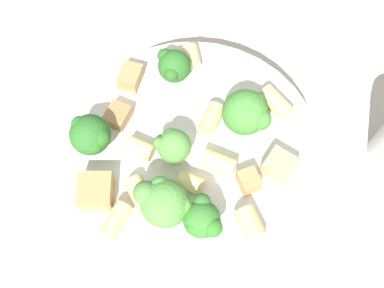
{
  "coord_description": "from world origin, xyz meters",
  "views": [
    {
      "loc": [
        -0.13,
        -0.09,
        0.42
      ],
      "look_at": [
        0.0,
        0.0,
        0.05
      ],
      "focal_mm": 45.0,
      "sensor_mm": 36.0,
      "label": 1
    }
  ],
  "objects_px": {
    "broccoli_floret_3": "(202,220)",
    "chicken_chunk_3": "(130,77)",
    "chicken_chunk_1": "(280,166)",
    "pasta_bowl": "(192,156)",
    "broccoli_floret_0": "(174,66)",
    "broccoli_floret_2": "(247,113)",
    "rigatoni_3": "(191,57)",
    "chicken_chunk_0": "(118,116)",
    "broccoli_floret_5": "(173,145)",
    "rigatoni_4": "(250,223)",
    "rigatoni_6": "(140,195)",
    "broccoli_floret_4": "(164,201)",
    "chicken_chunk_2": "(249,181)",
    "rigatoni_7": "(221,159)",
    "rigatoni_1": "(141,148)",
    "rigatoni_5": "(116,221)",
    "chicken_chunk_4": "(96,191)",
    "rigatoni_2": "(191,182)",
    "rigatoni_0": "(211,119)",
    "rigatoni_8": "(276,103)"
  },
  "relations": [
    {
      "from": "pasta_bowl",
      "to": "chicken_chunk_1",
      "type": "distance_m",
      "value": 0.08
    },
    {
      "from": "rigatoni_3",
      "to": "rigatoni_7",
      "type": "xyz_separation_m",
      "value": [
        -0.07,
        -0.08,
        0.0
      ]
    },
    {
      "from": "chicken_chunk_4",
      "to": "broccoli_floret_3",
      "type": "bearing_deg",
      "value": -73.4
    },
    {
      "from": "pasta_bowl",
      "to": "rigatoni_1",
      "type": "bearing_deg",
      "value": 128.2
    },
    {
      "from": "chicken_chunk_2",
      "to": "rigatoni_4",
      "type": "bearing_deg",
      "value": -147.49
    },
    {
      "from": "rigatoni_4",
      "to": "rigatoni_6",
      "type": "xyz_separation_m",
      "value": [
        -0.03,
        0.08,
        -0.0
      ]
    },
    {
      "from": "rigatoni_0",
      "to": "rigatoni_5",
      "type": "xyz_separation_m",
      "value": [
        -0.12,
        0.01,
        -0.0
      ]
    },
    {
      "from": "chicken_chunk_2",
      "to": "rigatoni_3",
      "type": "bearing_deg",
      "value": 55.99
    },
    {
      "from": "rigatoni_0",
      "to": "chicken_chunk_3",
      "type": "xyz_separation_m",
      "value": [
        -0.01,
        0.08,
        -0.0
      ]
    },
    {
      "from": "broccoli_floret_4",
      "to": "chicken_chunk_2",
      "type": "height_order",
      "value": "broccoli_floret_4"
    },
    {
      "from": "chicken_chunk_0",
      "to": "chicken_chunk_3",
      "type": "distance_m",
      "value": 0.04
    },
    {
      "from": "rigatoni_4",
      "to": "rigatoni_8",
      "type": "relative_size",
      "value": 0.8
    },
    {
      "from": "broccoli_floret_2",
      "to": "broccoli_floret_3",
      "type": "bearing_deg",
      "value": -168.12
    },
    {
      "from": "rigatoni_0",
      "to": "rigatoni_2",
      "type": "height_order",
      "value": "same"
    },
    {
      "from": "broccoli_floret_5",
      "to": "rigatoni_7",
      "type": "xyz_separation_m",
      "value": [
        0.02,
        -0.04,
        -0.02
      ]
    },
    {
      "from": "rigatoni_2",
      "to": "rigatoni_6",
      "type": "distance_m",
      "value": 0.04
    },
    {
      "from": "pasta_bowl",
      "to": "broccoli_floret_5",
      "type": "distance_m",
      "value": 0.05
    },
    {
      "from": "broccoli_floret_3",
      "to": "chicken_chunk_1",
      "type": "distance_m",
      "value": 0.08
    },
    {
      "from": "rigatoni_6",
      "to": "broccoli_floret_3",
      "type": "bearing_deg",
      "value": -82.62
    },
    {
      "from": "rigatoni_8",
      "to": "chicken_chunk_0",
      "type": "xyz_separation_m",
      "value": [
        -0.09,
        0.11,
        -0.0
      ]
    },
    {
      "from": "rigatoni_6",
      "to": "rigatoni_8",
      "type": "xyz_separation_m",
      "value": [
        0.13,
        -0.05,
        0.0
      ]
    },
    {
      "from": "rigatoni_8",
      "to": "rigatoni_6",
      "type": "bearing_deg",
      "value": 160.76
    },
    {
      "from": "broccoli_floret_0",
      "to": "rigatoni_3",
      "type": "bearing_deg",
      "value": -6.48
    },
    {
      "from": "rigatoni_4",
      "to": "rigatoni_6",
      "type": "bearing_deg",
      "value": 109.34
    },
    {
      "from": "pasta_bowl",
      "to": "rigatoni_8",
      "type": "height_order",
      "value": "rigatoni_8"
    },
    {
      "from": "pasta_bowl",
      "to": "broccoli_floret_0",
      "type": "height_order",
      "value": "broccoli_floret_0"
    },
    {
      "from": "broccoli_floret_3",
      "to": "broccoli_floret_4",
      "type": "height_order",
      "value": "broccoli_floret_4"
    },
    {
      "from": "broccoli_floret_3",
      "to": "chicken_chunk_4",
      "type": "bearing_deg",
      "value": 106.6
    },
    {
      "from": "rigatoni_8",
      "to": "chicken_chunk_0",
      "type": "height_order",
      "value": "rigatoni_8"
    },
    {
      "from": "pasta_bowl",
      "to": "chicken_chunk_1",
      "type": "bearing_deg",
      "value": -70.0
    },
    {
      "from": "rigatoni_8",
      "to": "broccoli_floret_5",
      "type": "bearing_deg",
      "value": 153.07
    },
    {
      "from": "rigatoni_3",
      "to": "chicken_chunk_0",
      "type": "distance_m",
      "value": 0.09
    },
    {
      "from": "rigatoni_3",
      "to": "rigatoni_8",
      "type": "height_order",
      "value": "rigatoni_8"
    },
    {
      "from": "rigatoni_0",
      "to": "rigatoni_3",
      "type": "xyz_separation_m",
      "value": [
        0.04,
        0.05,
        -0.0
      ]
    },
    {
      "from": "rigatoni_3",
      "to": "rigatoni_6",
      "type": "relative_size",
      "value": 0.71
    },
    {
      "from": "pasta_bowl",
      "to": "rigatoni_1",
      "type": "height_order",
      "value": "rigatoni_1"
    },
    {
      "from": "rigatoni_2",
      "to": "rigatoni_1",
      "type": "bearing_deg",
      "value": 88.9
    },
    {
      "from": "broccoli_floret_0",
      "to": "rigatoni_0",
      "type": "height_order",
      "value": "broccoli_floret_0"
    },
    {
      "from": "broccoli_floret_4",
      "to": "rigatoni_8",
      "type": "xyz_separation_m",
      "value": [
        0.13,
        -0.02,
        -0.02
      ]
    },
    {
      "from": "rigatoni_1",
      "to": "rigatoni_5",
      "type": "relative_size",
      "value": 0.78
    },
    {
      "from": "rigatoni_4",
      "to": "chicken_chunk_3",
      "type": "distance_m",
      "value": 0.17
    },
    {
      "from": "rigatoni_0",
      "to": "rigatoni_4",
      "type": "bearing_deg",
      "value": -128.02
    },
    {
      "from": "pasta_bowl",
      "to": "rigatoni_8",
      "type": "distance_m",
      "value": 0.09
    },
    {
      "from": "broccoli_floret_2",
      "to": "chicken_chunk_3",
      "type": "bearing_deg",
      "value": 101.13
    },
    {
      "from": "broccoli_floret_0",
      "to": "chicken_chunk_4",
      "type": "distance_m",
      "value": 0.13
    },
    {
      "from": "pasta_bowl",
      "to": "rigatoni_2",
      "type": "bearing_deg",
      "value": -146.66
    },
    {
      "from": "rigatoni_3",
      "to": "rigatoni_5",
      "type": "bearing_deg",
      "value": -166.62
    },
    {
      "from": "rigatoni_5",
      "to": "chicken_chunk_1",
      "type": "bearing_deg",
      "value": -36.35
    },
    {
      "from": "rigatoni_1",
      "to": "rigatoni_5",
      "type": "distance_m",
      "value": 0.06
    },
    {
      "from": "broccoli_floret_3",
      "to": "chicken_chunk_3",
      "type": "xyz_separation_m",
      "value": [
        0.08,
        0.13,
        -0.02
      ]
    }
  ]
}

